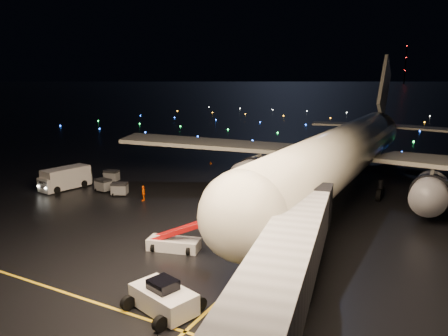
{
  "coord_description": "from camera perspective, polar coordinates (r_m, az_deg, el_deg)",
  "views": [
    {
      "loc": [
        25.26,
        -29.58,
        15.11
      ],
      "look_at": [
        2.78,
        12.0,
        5.0
      ],
      "focal_mm": 35.0,
      "sensor_mm": 36.0,
      "label": 1
    }
  ],
  "objects": [
    {
      "name": "airliner",
      "position": [
        58.42,
        16.11,
        5.85
      ],
      "size": [
        65.35,
        62.09,
        18.5
      ],
      "primitive_type": null,
      "rotation": [
        0.0,
        0.0,
        0.0
      ],
      "color": "beige",
      "rests_on": "ground"
    },
    {
      "name": "pushback_tug",
      "position": [
        29.81,
        -7.93,
        -16.14
      ],
      "size": [
        5.01,
        3.54,
        2.16
      ],
      "primitive_type": "cube",
      "rotation": [
        0.0,
        0.0,
        -0.28
      ],
      "color": "silver",
      "rests_on": "ground"
    },
    {
      "name": "crew_c",
      "position": [
        54.31,
        -10.49,
        -3.25
      ],
      "size": [
        0.93,
        1.2,
        1.9
      ],
      "primitive_type": "imported",
      "rotation": [
        0.0,
        0.0,
        -1.08
      ],
      "color": "#FF5D00",
      "rests_on": "ground"
    },
    {
      "name": "baggage_cart_2",
      "position": [
        64.42,
        -17.94,
        -1.23
      ],
      "size": [
        2.48,
        1.97,
        1.87
      ],
      "primitive_type": "cube",
      "rotation": [
        0.0,
        0.0,
        -0.21
      ],
      "color": "gray",
      "rests_on": "ground"
    },
    {
      "name": "taxiway_lights",
      "position": [
        138.72,
        17.81,
        5.32
      ],
      "size": [
        164.0,
        92.0,
        0.36
      ],
      "primitive_type": null,
      "color": "black",
      "rests_on": "ground"
    },
    {
      "name": "safety_cone_0",
      "position": [
        52.26,
        0.95,
        -4.46
      ],
      "size": [
        0.55,
        0.55,
        0.48
      ],
      "primitive_type": "cone",
      "rotation": [
        0.0,
        0.0,
        -0.38
      ],
      "color": "#F65F11",
      "rests_on": "ground"
    },
    {
      "name": "safety_cone_3",
      "position": [
        75.44,
        -1.75,
        0.73
      ],
      "size": [
        0.63,
        0.63,
        0.54
      ],
      "primitive_type": "cone",
      "rotation": [
        0.0,
        0.0,
        0.43
      ],
      "color": "#F65F11",
      "rests_on": "ground"
    },
    {
      "name": "radio_mast",
      "position": [
        774.47,
        22.62,
        12.43
      ],
      "size": [
        1.8,
        1.8,
        64.0
      ],
      "primitive_type": "cylinder",
      "color": "black",
      "rests_on": "ground"
    },
    {
      "name": "lane_centre",
      "position": [
        48.9,
        11.31,
        -6.16
      ],
      "size": [
        0.25,
        80.0,
        0.02
      ],
      "primitive_type": "cube",
      "color": "gold",
      "rests_on": "ground"
    },
    {
      "name": "ground",
      "position": [
        330.89,
        24.26,
        8.41
      ],
      "size": [
        2000.0,
        2000.0,
        0.0
      ],
      "primitive_type": "plane",
      "color": "black",
      "rests_on": "ground"
    },
    {
      "name": "lane_cross",
      "position": [
        39.07,
        -26.93,
        -12.05
      ],
      "size": [
        60.0,
        0.25,
        0.02
      ],
      "primitive_type": "cube",
      "color": "gold",
      "rests_on": "ground"
    },
    {
      "name": "safety_cone_1",
      "position": [
        58.22,
        1.34,
        -2.7
      ],
      "size": [
        0.53,
        0.53,
        0.53
      ],
      "primitive_type": "cone",
      "rotation": [
        0.0,
        0.0,
        0.16
      ],
      "color": "#F65F11",
      "rests_on": "ground"
    },
    {
      "name": "baggage_cart_0",
      "position": [
        57.32,
        -13.48,
        -2.69
      ],
      "size": [
        2.34,
        2.06,
        1.66
      ],
      "primitive_type": "cube",
      "rotation": [
        0.0,
        0.0,
        0.43
      ],
      "color": "gray",
      "rests_on": "ground"
    },
    {
      "name": "baggage_cart_3",
      "position": [
        59.79,
        -15.5,
        -2.18
      ],
      "size": [
        2.15,
        1.64,
        1.69
      ],
      "primitive_type": "cube",
      "rotation": [
        0.0,
        0.0,
        -0.14
      ],
      "color": "gray",
      "rests_on": "ground"
    },
    {
      "name": "belt_loader",
      "position": [
        38.84,
        -6.61,
        -8.33
      ],
      "size": [
        6.93,
        3.48,
        3.24
      ],
      "primitive_type": null,
      "rotation": [
        0.0,
        0.0,
        0.26
      ],
      "color": "silver",
      "rests_on": "ground"
    },
    {
      "name": "safety_cone_2",
      "position": [
        54.14,
        0.31,
        -3.85
      ],
      "size": [
        0.56,
        0.56,
        0.51
      ],
      "primitive_type": "cone",
      "rotation": [
        0.0,
        0.0,
        0.29
      ],
      "color": "#F65F11",
      "rests_on": "ground"
    },
    {
      "name": "baggage_cart_1",
      "position": [
        64.96,
        -14.47,
        -1.01
      ],
      "size": [
        2.2,
        1.74,
        1.66
      ],
      "primitive_type": "cube",
      "rotation": [
        0.0,
        0.0,
        0.21
      ],
      "color": "gray",
      "rests_on": "ground"
    },
    {
      "name": "service_truck",
      "position": [
        62.69,
        -19.91,
        -1.23
      ],
      "size": [
        3.58,
        8.22,
        2.93
      ],
      "primitive_type": "cube",
      "rotation": [
        0.0,
        0.0,
        -0.14
      ],
      "color": "silver",
      "rests_on": "ground"
    }
  ]
}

